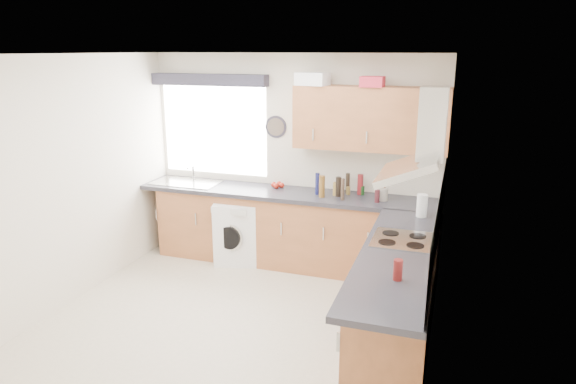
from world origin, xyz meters
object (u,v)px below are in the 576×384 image
(extractor_hood, at_px, (421,145))
(washing_machine, at_px, (238,231))
(oven, at_px, (399,291))
(upper_cabinets, at_px, (370,119))

(extractor_hood, bearing_deg, washing_machine, 153.27)
(extractor_hood, height_order, washing_machine, extractor_hood)
(washing_machine, bearing_deg, extractor_hood, -41.53)
(oven, distance_m, washing_machine, 2.36)
(extractor_hood, distance_m, upper_cabinets, 1.48)
(oven, xyz_separation_m, washing_machine, (-2.08, 1.10, -0.04))
(upper_cabinets, bearing_deg, extractor_hood, -63.87)
(oven, xyz_separation_m, upper_cabinets, (-0.55, 1.32, 1.38))
(extractor_hood, relative_size, upper_cabinets, 0.46)
(extractor_hood, height_order, upper_cabinets, upper_cabinets)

